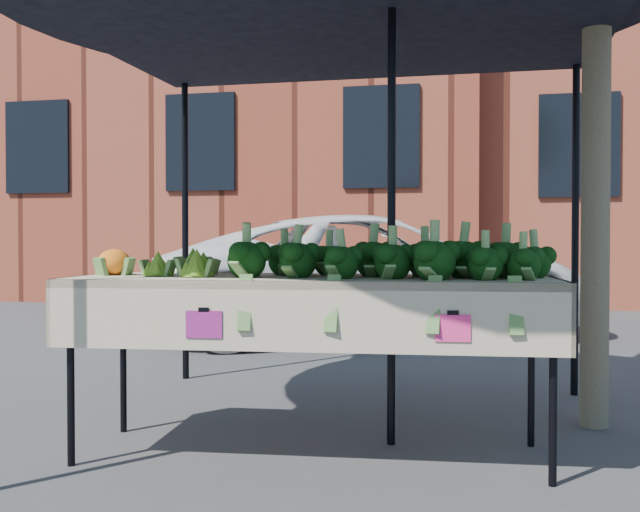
# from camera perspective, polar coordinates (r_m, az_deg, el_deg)

# --- Properties ---
(ground) EXTENTS (90.00, 90.00, 0.00)m
(ground) POSITION_cam_1_polar(r_m,az_deg,el_deg) (3.94, -4.04, -14.76)
(ground) COLOR #37373A
(table) EXTENTS (2.46, 1.00, 0.90)m
(table) POSITION_cam_1_polar(r_m,az_deg,el_deg) (3.78, -0.66, -8.43)
(table) COLOR tan
(table) RESTS_ON ground
(canopy) EXTENTS (3.16, 3.16, 2.74)m
(canopy) POSITION_cam_1_polar(r_m,az_deg,el_deg) (4.10, 0.74, 5.23)
(canopy) COLOR black
(canopy) RESTS_ON ground
(broccoli_heap) EXTENTS (1.58, 0.55, 0.24)m
(broccoli_heap) POSITION_cam_1_polar(r_m,az_deg,el_deg) (3.68, 5.35, 0.19)
(broccoli_heap) COLOR black
(broccoli_heap) RESTS_ON table
(romanesco_cluster) EXTENTS (0.41, 0.55, 0.18)m
(romanesco_cluster) POSITION_cam_1_polar(r_m,az_deg,el_deg) (3.96, -9.95, -0.14)
(romanesco_cluster) COLOR #72A724
(romanesco_cluster) RESTS_ON table
(cauliflower_pair) EXTENTS (0.18, 0.18, 0.16)m
(cauliflower_pair) POSITION_cam_1_polar(r_m,az_deg,el_deg) (4.05, -15.46, -0.27)
(cauliflower_pair) COLOR orange
(cauliflower_pair) RESTS_ON table
(vehicle) EXTENTS (2.13, 2.61, 4.91)m
(vehicle) POSITION_cam_1_polar(r_m,az_deg,el_deg) (8.54, 4.23, 10.45)
(vehicle) COLOR white
(vehicle) RESTS_ON ground
(street_tree) EXTENTS (2.37, 2.37, 4.67)m
(street_tree) POSITION_cam_1_polar(r_m,az_deg,el_deg) (4.76, 20.40, 16.39)
(street_tree) COLOR #1E4C14
(street_tree) RESTS_ON ground
(building_left) EXTENTS (12.00, 8.00, 9.00)m
(building_left) POSITION_cam_1_polar(r_m,az_deg,el_deg) (17.11, -8.88, 12.72)
(building_left) COLOR maroon
(building_left) RESTS_ON ground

